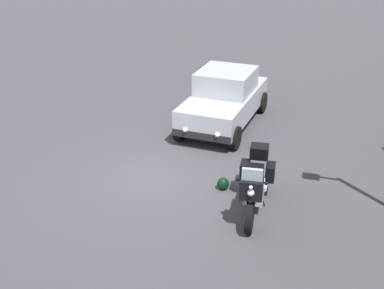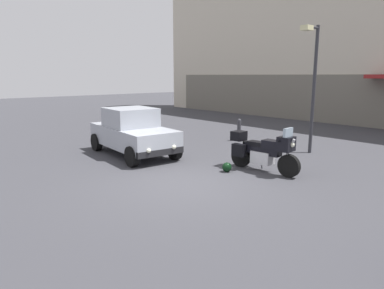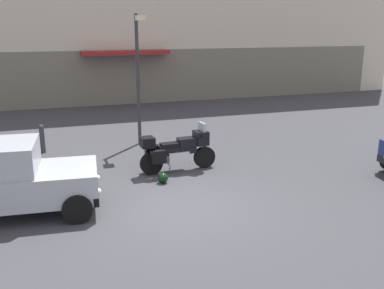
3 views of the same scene
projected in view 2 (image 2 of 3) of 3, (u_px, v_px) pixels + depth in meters
name	position (u px, v px, depth m)	size (l,w,h in m)	color
ground_plane	(183.00, 183.00, 8.98)	(80.00, 80.00, 0.00)	#38383D
motorcycle	(263.00, 151.00, 9.98)	(2.26, 0.80, 1.36)	black
helmet	(227.00, 167.00, 10.01)	(0.28, 0.28, 0.28)	black
car_hatchback_near	(132.00, 132.00, 12.08)	(3.98, 2.09, 1.64)	#9EA3AD
streetlamp_curbside	(312.00, 76.00, 11.91)	(0.28, 0.94, 4.42)	#2D2D33
bollard_curbside	(239.00, 129.00, 14.75)	(0.16, 0.16, 0.95)	#333338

